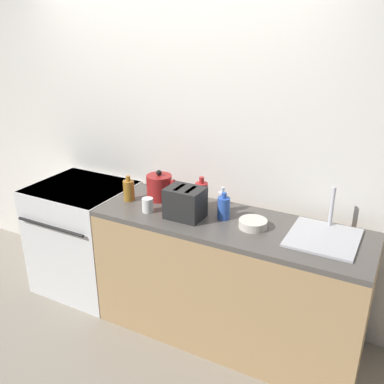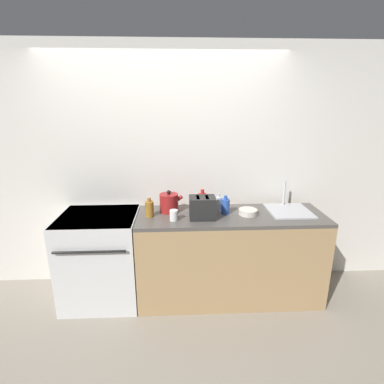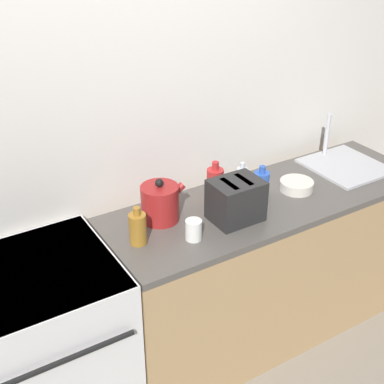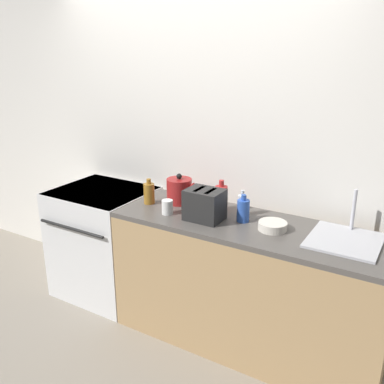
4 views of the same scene
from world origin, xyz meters
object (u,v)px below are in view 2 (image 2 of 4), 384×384
Objects in this scene: bottle_clear at (219,203)px; bottle_red at (202,202)px; stove at (101,257)px; bottle_amber at (150,209)px; bowl at (248,212)px; toaster at (202,208)px; bottle_blue at (225,206)px; cup_white at (174,215)px; kettle at (169,203)px.

bottle_red is (-0.17, 0.01, 0.02)m from bottle_clear.
bottle_amber is at bearing -4.62° from stove.
bottle_red is at bearing 162.20° from bowl.
toaster is at bearing -7.01° from bottle_amber.
bottle_red reaches higher than bottle_blue.
bowl is (0.74, 0.11, -0.02)m from cup_white.
kettle is 0.80m from bowl.
stove is 4.14× the size of bottle_red.
bottle_red is at bearing 15.79° from bottle_amber.
bottle_amber reaches higher than cup_white.
bowl is (0.79, -0.12, -0.07)m from kettle.
cup_white is (0.24, -0.11, -0.03)m from bottle_amber.
stove is at bearing 178.62° from bowl.
kettle is 1.06× the size of bottle_red.
bowl is at bearing -25.69° from bottle_clear.
cup_white is (-0.46, -0.25, -0.03)m from bottle_clear.
bowl is at bearing -1.38° from stove.
toaster reaches higher than bottle_blue.
kettle is at bearing 171.00° from bottle_blue.
bottle_blue reaches higher than stove.
bottle_blue reaches higher than bottle_clear.
bottle_amber is at bearing -179.64° from bowl.
cup_white is at bearing -170.56° from toaster.
bottle_red is 1.17× the size of bottle_amber.
stove is 1.19m from bottle_red.
bottle_red is at bearing 41.51° from cup_white.
bottle_amber is 1.04× the size of bowl.
bottle_amber is at bearing 155.43° from cup_white.
kettle reaches higher than toaster.
bottle_red reaches higher than bottle_clear.
bottle_blue is (1.27, -0.00, 0.53)m from stove.
toaster is 0.28m from cup_white.
stove is 5.13× the size of bottle_clear.
toaster reaches higher than bottle_amber.
cup_white is (0.05, -0.24, -0.04)m from kettle.
bottle_clear is 0.71m from bottle_amber.
toaster is 0.26m from bottle_blue.
bottle_amber reaches higher than bottle_blue.
cup_white is at bearing -11.23° from stove.
bowl reaches higher than stove.
stove is 4.86× the size of bottle_amber.
bottle_clear reaches higher than cup_white.
bottle_blue is at bearing -61.86° from bottle_clear.
bowl is at bearing -17.80° from bottle_red.
bottle_red is 0.55m from bottle_amber.
stove is 1.57m from bowl.
bottle_red is 0.39m from cup_white.
bottle_clear is 0.98× the size of bowl.
bottle_blue is 1.02× the size of bowl.
toaster is 2.45× the size of cup_white.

